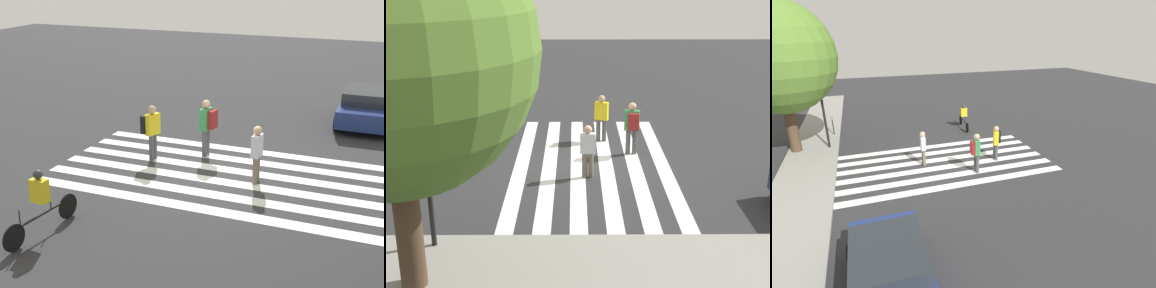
{
  "view_description": "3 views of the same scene",
  "coord_description": "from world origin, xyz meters",
  "views": [
    {
      "loc": [
        13.83,
        4.67,
        6.03
      ],
      "look_at": [
        0.82,
        -0.66,
        1.16
      ],
      "focal_mm": 50.0,
      "sensor_mm": 36.0,
      "label": 1
    },
    {
      "loc": [
        0.56,
        16.47,
        6.38
      ],
      "look_at": [
        0.46,
        0.73,
        0.99
      ],
      "focal_mm": 50.0,
      "sensor_mm": 36.0,
      "label": 2
    },
    {
      "loc": [
        -12.95,
        3.61,
        6.19
      ],
      "look_at": [
        -0.87,
        -0.67,
        1.23
      ],
      "focal_mm": 28.0,
      "sensor_mm": 36.0,
      "label": 3
    }
  ],
  "objects": [
    {
      "name": "crosswalk_stripes",
      "position": [
        0.0,
        0.0,
        0.0
      ],
      "size": [
        5.11,
        10.0,
        0.01
      ],
      "color": "white",
      "rests_on": "ground_plane"
    },
    {
      "name": "pedestrian_adult_blue_shirt",
      "position": [
        -0.41,
        -2.54,
        1.03
      ],
      "size": [
        0.53,
        0.51,
        1.76
      ],
      "rotation": [
        0.0,
        0.0,
        -0.34
      ],
      "color": "#4C4C51",
      "rests_on": "ground_plane"
    },
    {
      "name": "street_tree",
      "position": [
        3.83,
        7.06,
        4.9
      ],
      "size": [
        5.4,
        5.4,
        7.62
      ],
      "color": "#4C3826",
      "rests_on": "ground_plane"
    },
    {
      "name": "ground_plane",
      "position": [
        0.0,
        0.0,
        0.0
      ],
      "size": [
        60.0,
        60.0,
        0.0
      ],
      "primitive_type": "plane",
      "color": "#2D2D30"
    },
    {
      "name": "sidewalk_curb",
      "position": [
        0.0,
        6.25,
        0.07
      ],
      "size": [
        36.0,
        2.5,
        0.14
      ],
      "color": "gray",
      "rests_on": "ground_plane"
    },
    {
      "name": "pedestrian_child_with_backpack",
      "position": [
        -1.41,
        -1.05,
        1.08
      ],
      "size": [
        0.54,
        0.48,
        1.85
      ],
      "rotation": [
        0.0,
        0.0,
        2.98
      ],
      "color": "#4C4C51",
      "rests_on": "ground_plane"
    },
    {
      "name": "cyclist_far_lane",
      "position": [
        4.91,
        -2.71,
        0.86
      ],
      "size": [
        2.4,
        0.42,
        1.59
      ],
      "rotation": [
        0.0,
        0.0,
        -0.09
      ],
      "color": "black",
      "rests_on": "ground_plane"
    },
    {
      "name": "pedestrian_adult_yellow_jacket",
      "position": [
        0.16,
        1.03,
        0.95
      ],
      "size": [
        0.48,
        0.25,
        1.68
      ],
      "rotation": [
        0.0,
        0.0,
        3.09
      ],
      "color": "#6B6051",
      "rests_on": "ground_plane"
    },
    {
      "name": "traffic_light",
      "position": [
        3.83,
        5.34,
        3.23
      ],
      "size": [
        0.6,
        0.5,
        4.62
      ],
      "color": "black",
      "rests_on": "ground_plane"
    }
  ]
}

